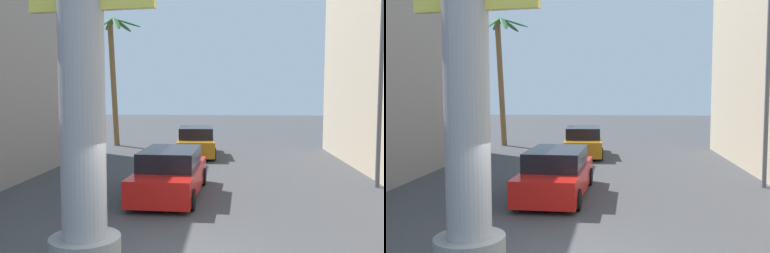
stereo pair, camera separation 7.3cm
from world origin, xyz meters
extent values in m
plane|color=#424244|center=(0.00, 10.00, 0.00)|extent=(92.32, 92.32, 0.00)
cylinder|color=#9E9EA3|center=(-1.60, -0.33, 4.19)|extent=(0.85, 0.85, 8.38)
cylinder|color=#59595E|center=(6.47, 7.75, 3.78)|extent=(0.16, 0.16, 7.57)
cylinder|color=black|center=(-1.67, 7.63, 0.32)|extent=(0.24, 0.65, 0.64)
cylinder|color=black|center=(0.15, 7.57, 0.32)|extent=(0.24, 0.65, 0.64)
cylinder|color=black|center=(-1.79, 4.17, 0.32)|extent=(0.24, 0.65, 0.64)
cylinder|color=black|center=(0.03, 4.11, 0.32)|extent=(0.24, 0.65, 0.64)
cube|color=red|center=(-0.82, 5.87, 0.56)|extent=(2.08, 5.01, 0.80)
cube|color=black|center=(-0.82, 5.87, 1.26)|extent=(1.85, 2.78, 0.60)
cylinder|color=black|center=(-1.73, 16.52, 0.32)|extent=(0.27, 0.65, 0.64)
cylinder|color=black|center=(0.08, 16.66, 0.32)|extent=(0.27, 0.65, 0.64)
cylinder|color=black|center=(-1.48, 13.22, 0.32)|extent=(0.27, 0.65, 0.64)
cylinder|color=black|center=(0.33, 13.36, 0.32)|extent=(0.27, 0.65, 0.64)
cube|color=#BF7214|center=(-0.70, 14.94, 0.56)|extent=(2.27, 4.87, 0.80)
cube|color=black|center=(-0.70, 14.94, 1.26)|extent=(1.95, 2.73, 0.60)
cylinder|color=brown|center=(-6.28, 18.75, 3.96)|extent=(0.64, 0.57, 7.93)
ellipsoid|color=#1F682D|center=(-5.28, 18.58, 7.75)|extent=(1.74, 0.39, 0.65)
ellipsoid|color=#2B5D2D|center=(-5.80, 19.41, 7.73)|extent=(1.04, 1.72, 0.71)
ellipsoid|color=#2B602D|center=(-6.63, 19.36, 7.78)|extent=(1.22, 1.68, 0.57)
ellipsoid|color=#1F5D2D|center=(-7.05, 18.69, 7.69)|extent=(1.71, 0.52, 0.82)
ellipsoid|color=#1E6B2D|center=(-6.48, 17.77, 7.64)|extent=(0.90, 1.64, 0.98)
ellipsoid|color=#2C5F2D|center=(-5.78, 17.80, 7.63)|extent=(1.02, 1.59, 1.01)
camera|label=1|loc=(1.13, -8.05, 3.44)|focal=40.00mm
camera|label=2|loc=(1.21, -8.05, 3.44)|focal=40.00mm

